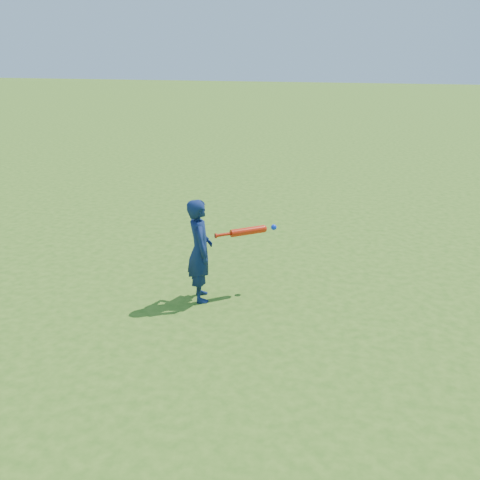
{
  "coord_description": "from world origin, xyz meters",
  "views": [
    {
      "loc": [
        1.13,
        -5.99,
        2.78
      ],
      "look_at": [
        -0.21,
        -0.28,
        0.65
      ],
      "focal_mm": 40.0,
      "sensor_mm": 36.0,
      "label": 1
    }
  ],
  "objects": [
    {
      "name": "ground",
      "position": [
        0.0,
        0.0,
        0.0
      ],
      "size": [
        80.0,
        80.0,
        0.0
      ],
      "primitive_type": "plane",
      "color": "#396718",
      "rests_on": "ground"
    },
    {
      "name": "bat_swing",
      "position": [
        -0.1,
        -0.26,
        0.77
      ],
      "size": [
        0.65,
        0.51,
        0.09
      ],
      "rotation": [
        0.0,
        0.0,
        0.65
      ],
      "color": "red",
      "rests_on": "ground"
    },
    {
      "name": "child",
      "position": [
        -0.61,
        -0.59,
        0.6
      ],
      "size": [
        0.44,
        0.52,
        1.2
      ],
      "primitive_type": "imported",
      "rotation": [
        0.0,
        0.0,
        1.98
      ],
      "color": "#101E4A",
      "rests_on": "ground"
    }
  ]
}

